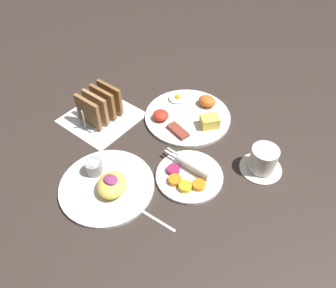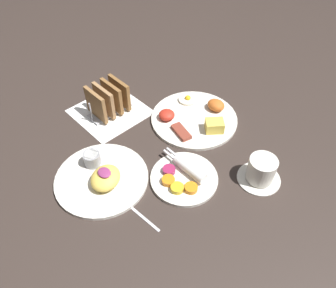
{
  "view_description": "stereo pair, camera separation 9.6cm",
  "coord_description": "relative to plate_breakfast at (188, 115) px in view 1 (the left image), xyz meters",
  "views": [
    {
      "loc": [
        0.46,
        -0.47,
        0.73
      ],
      "look_at": [
        0.04,
        0.06,
        0.03
      ],
      "focal_mm": 35.0,
      "sensor_mm": 36.0,
      "label": 1
    },
    {
      "loc": [
        0.53,
        -0.4,
        0.73
      ],
      "look_at": [
        0.04,
        0.06,
        0.03
      ],
      "focal_mm": 35.0,
      "sensor_mm": 36.0,
      "label": 2
    }
  ],
  "objects": [
    {
      "name": "plate_breakfast",
      "position": [
        0.0,
        0.0,
        0.0
      ],
      "size": [
        0.28,
        0.28,
        0.05
      ],
      "color": "silver",
      "rests_on": "ground_plane"
    },
    {
      "name": "plate_condiments",
      "position": [
        0.15,
        -0.2,
        0.0
      ],
      "size": [
        0.2,
        0.19,
        0.04
      ],
      "color": "silver",
      "rests_on": "ground_plane"
    },
    {
      "name": "teaspoon",
      "position": [
        0.14,
        -0.37,
        -0.01
      ],
      "size": [
        0.13,
        0.02,
        0.01
      ],
      "color": "silver",
      "rests_on": "ground_plane"
    },
    {
      "name": "ground_plane",
      "position": [
        0.0,
        -0.22,
        -0.01
      ],
      "size": [
        3.0,
        3.0,
        0.0
      ],
      "primitive_type": "plane",
      "color": "#332823"
    },
    {
      "name": "napkin_flat",
      "position": [
        -0.22,
        -0.18,
        -0.01
      ],
      "size": [
        0.22,
        0.22,
        0.0
      ],
      "color": "white",
      "rests_on": "ground_plane"
    },
    {
      "name": "plate_foreground",
      "position": [
        -0.0,
        -0.37,
        0.0
      ],
      "size": [
        0.26,
        0.26,
        0.06
      ],
      "color": "silver",
      "rests_on": "ground_plane"
    },
    {
      "name": "coffee_cup",
      "position": [
        0.29,
        -0.05,
        0.03
      ],
      "size": [
        0.12,
        0.12,
        0.08
      ],
      "color": "silver",
      "rests_on": "ground_plane"
    },
    {
      "name": "toast_rack",
      "position": [
        -0.22,
        -0.18,
        0.04
      ],
      "size": [
        0.1,
        0.15,
        0.1
      ],
      "color": "#B7B7BC",
      "rests_on": "ground_plane"
    }
  ]
}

